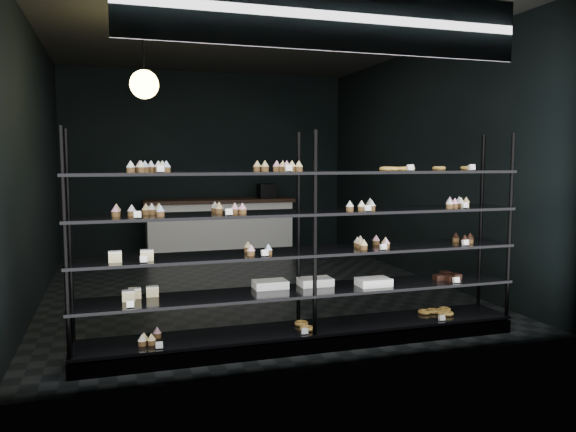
{
  "coord_description": "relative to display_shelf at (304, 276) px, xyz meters",
  "views": [
    {
      "loc": [
        -1.66,
        -7.08,
        1.67
      ],
      "look_at": [
        -0.03,
        -1.9,
        1.12
      ],
      "focal_mm": 35.0,
      "sensor_mm": 36.0,
      "label": 1
    }
  ],
  "objects": [
    {
      "name": "service_counter",
      "position": [
        0.17,
        4.95,
        -0.13
      ],
      "size": [
        2.57,
        0.65,
        1.23
      ],
      "color": "beige",
      "rests_on": "room"
    },
    {
      "name": "display_shelf",
      "position": [
        0.0,
        0.0,
        0.0
      ],
      "size": [
        4.0,
        0.5,
        1.91
      ],
      "color": "black",
      "rests_on": "room"
    },
    {
      "name": "signage",
      "position": [
        0.06,
        -0.48,
        2.12
      ],
      "size": [
        3.3,
        0.05,
        0.5
      ],
      "color": "#0D1A42",
      "rests_on": "room"
    },
    {
      "name": "pendant_lamp",
      "position": [
        -1.25,
        1.55,
        1.82
      ],
      "size": [
        0.3,
        0.3,
        0.88
      ],
      "color": "black",
      "rests_on": "room"
    },
    {
      "name": "room",
      "position": [
        0.06,
        2.45,
        0.97
      ],
      "size": [
        5.01,
        6.01,
        3.2
      ],
      "color": "black",
      "rests_on": "ground"
    }
  ]
}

